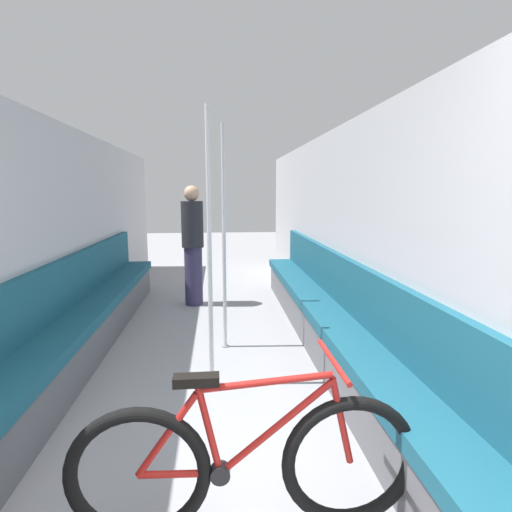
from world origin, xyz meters
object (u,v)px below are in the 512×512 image
bench_seat_row_left (78,329)px  grab_pole_far (224,242)px  bench_seat_row_right (328,321)px  bicycle (246,464)px  passenger_standing (193,244)px  grab_pole_near (210,255)px

bench_seat_row_left → grab_pole_far: 1.57m
bench_seat_row_left → grab_pole_far: (1.36, 0.24, 0.76)m
bench_seat_row_left → bench_seat_row_right: (2.37, 0.00, 0.00)m
bench_seat_row_right → bench_seat_row_left: bearing=180.0°
bench_seat_row_right → bicycle: (-0.95, -2.02, 0.02)m
bicycle → grab_pole_far: grab_pole_far is taller
grab_pole_far → passenger_standing: size_ratio=1.34×
bicycle → grab_pole_near: size_ratio=0.73×
bench_seat_row_left → bicycle: 2.47m
bench_seat_row_left → bench_seat_row_right: bearing=0.0°
bench_seat_row_left → bicycle: size_ratio=3.35×
grab_pole_near → passenger_standing: 2.44m
grab_pole_near → bicycle: bearing=-82.9°
grab_pole_near → passenger_standing: bearing=96.6°
grab_pole_near → bench_seat_row_right: bearing=26.5°
bench_seat_row_left → grab_pole_far: size_ratio=2.45×
grab_pole_near → grab_pole_far: bearing=81.1°
bench_seat_row_right → grab_pole_far: grab_pole_far is taller
bench_seat_row_left → passenger_standing: 2.14m
grab_pole_near → passenger_standing: grab_pole_near is taller
grab_pole_far → passenger_standing: grab_pole_far is taller
grab_pole_near → passenger_standing: size_ratio=1.34×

